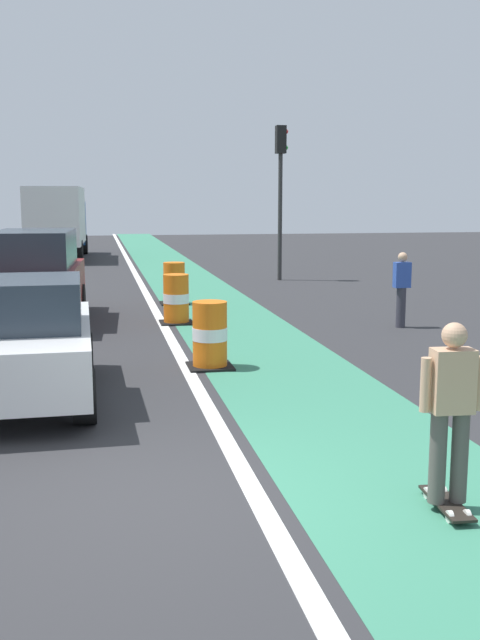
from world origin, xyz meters
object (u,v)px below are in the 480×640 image
at_px(parked_sedan_nearest, 21,341).
at_px(traffic_barrel_front, 210,336).
at_px(skateboarder_on_lane, 451,411).
at_px(traffic_barrel_back, 174,284).
at_px(traffic_light_corner, 281,175).
at_px(pedestrian_crossing, 402,287).
at_px(traffic_barrel_mid, 176,300).
at_px(delivery_truck_down_block, 58,218).
at_px(parked_suv_second, 36,276).

height_order(parked_sedan_nearest, traffic_barrel_front, parked_sedan_nearest).
relative_size(skateboarder_on_lane, traffic_barrel_back, 1.55).
height_order(traffic_barrel_front, traffic_light_corner, traffic_light_corner).
bearing_deg(traffic_barrel_back, parked_sedan_nearest, -108.45).
distance_m(skateboarder_on_lane, traffic_barrel_front, 6.08).
height_order(traffic_light_corner, pedestrian_crossing, traffic_light_corner).
bearing_deg(traffic_barrel_mid, pedestrian_crossing, -16.93).
distance_m(traffic_light_corner, pedestrian_crossing, 9.95).
height_order(traffic_barrel_mid, traffic_light_corner, traffic_light_corner).
bearing_deg(traffic_light_corner, parked_sedan_nearest, -116.78).
xyz_separation_m(delivery_truck_down_block, traffic_light_corner, (7.77, -10.68, 1.65)).
relative_size(skateboarder_on_lane, traffic_light_corner, 0.33).
distance_m(parked_suv_second, traffic_barrel_mid, 3.16).
distance_m(skateboarder_on_lane, traffic_barrel_mid, 10.48).
bearing_deg(parked_suv_second, skateboarder_on_lane, -68.80).
height_order(parked_suv_second, traffic_barrel_mid, parked_suv_second).
bearing_deg(pedestrian_crossing, traffic_barrel_mid, 163.07).
xyz_separation_m(traffic_barrel_mid, traffic_light_corner, (4.40, 8.17, 2.97)).
xyz_separation_m(traffic_barrel_mid, traffic_barrel_back, (0.28, 3.08, 0.00)).
bearing_deg(parked_sedan_nearest, delivery_truck_down_block, 91.47).
distance_m(parked_sedan_nearest, traffic_light_corner, 16.05).
distance_m(skateboarder_on_lane, delivery_truck_down_block, 29.62).
distance_m(traffic_barrel_back, delivery_truck_down_block, 16.24).
distance_m(parked_suv_second, traffic_barrel_front, 6.06).
bearing_deg(delivery_truck_down_block, traffic_barrel_mid, -79.85).
relative_size(traffic_barrel_back, pedestrian_crossing, 0.68).
bearing_deg(traffic_barrel_front, skateboarder_on_lane, -78.50).
xyz_separation_m(skateboarder_on_lane, traffic_barrel_front, (-1.21, 5.95, -0.38)).
height_order(traffic_barrel_front, traffic_barrel_mid, same).
xyz_separation_m(parked_sedan_nearest, traffic_light_corner, (7.13, 14.13, 2.67)).
xyz_separation_m(parked_sedan_nearest, traffic_barrel_back, (3.02, 9.04, -0.30)).
distance_m(skateboarder_on_lane, traffic_light_corner, 18.99).
bearing_deg(delivery_truck_down_block, skateboarder_on_lane, -80.95).
bearing_deg(traffic_light_corner, traffic_barrel_back, -128.95).
height_order(traffic_barrel_mid, delivery_truck_down_block, delivery_truck_down_block).
xyz_separation_m(traffic_barrel_back, traffic_light_corner, (4.12, 5.09, 2.97)).
distance_m(traffic_barrel_front, pedestrian_crossing, 5.51).
height_order(delivery_truck_down_block, pedestrian_crossing, delivery_truck_down_block).
distance_m(traffic_barrel_mid, traffic_barrel_back, 3.09).
relative_size(skateboarder_on_lane, parked_suv_second, 0.36).
bearing_deg(traffic_barrel_mid, traffic_light_corner, 61.71).
bearing_deg(pedestrian_crossing, skateboarder_on_lane, -110.66).
relative_size(traffic_barrel_front, delivery_truck_down_block, 0.14).
height_order(parked_sedan_nearest, parked_suv_second, parked_suv_second).
relative_size(parked_sedan_nearest, pedestrian_crossing, 2.57).
relative_size(parked_sedan_nearest, delivery_truck_down_block, 0.54).
relative_size(traffic_barrel_front, traffic_barrel_back, 1.00).
distance_m(skateboarder_on_lane, parked_sedan_nearest, 5.98).
bearing_deg(traffic_light_corner, traffic_barrel_mid, -118.29).
height_order(traffic_barrel_back, traffic_light_corner, traffic_light_corner).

